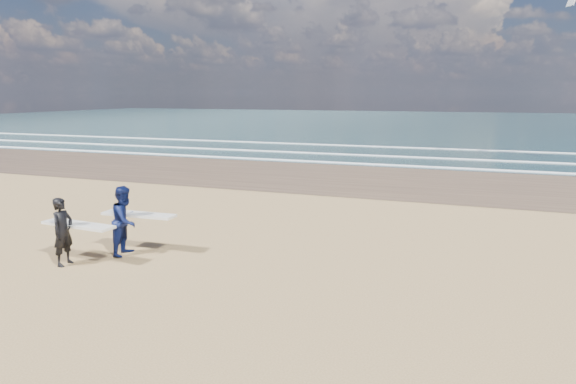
% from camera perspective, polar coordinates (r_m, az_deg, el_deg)
% --- Properties ---
extents(ocean, '(220.00, 100.00, 0.02)m').
position_cam_1_polar(ocean, '(82.49, 27.98, 6.53)').
color(ocean, '#1A353A').
rests_on(ocean, ground).
extents(surfer_near, '(2.23, 1.03, 1.83)m').
position_cam_1_polar(surfer_near, '(14.90, -23.54, -3.97)').
color(surfer_near, black).
rests_on(surfer_near, ground).
extents(surfer_far, '(2.22, 1.18, 1.98)m').
position_cam_1_polar(surfer_far, '(15.23, -17.54, -3.00)').
color(surfer_far, '#0B1440').
rests_on(surfer_far, ground).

